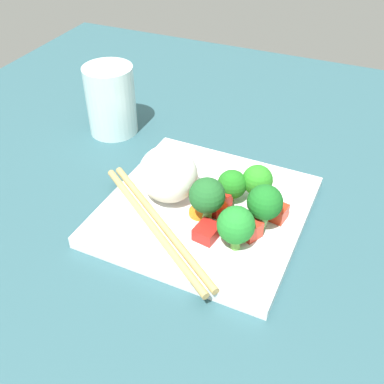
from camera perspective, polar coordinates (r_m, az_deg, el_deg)
name	(u,v)px	position (r cm, az deg, el deg)	size (l,w,h in cm)	color
ground_plane	(205,221)	(59.47, 1.61, -3.59)	(110.00, 110.00, 2.00)	#2D565E
square_plate	(205,210)	(58.28, 1.64, -2.29)	(24.02, 24.02, 1.57)	white
rice_mound	(167,176)	(56.94, -3.13, 2.01)	(7.82, 7.25, 6.90)	white
broccoli_floret_0	(265,203)	(52.93, 8.96, -1.38)	(4.14, 4.14, 6.05)	#5A9E4B
broccoli_floret_1	(232,185)	(57.28, 4.94, 0.88)	(3.68, 3.68, 4.41)	#72AA48
broccoli_floret_2	(257,180)	(57.75, 8.07, 1.42)	(3.84, 3.84, 4.80)	#6FAE4B
broccoli_floret_3	(236,225)	(50.73, 5.44, -4.11)	(4.26, 4.26, 5.34)	#61AB42
broccoli_floret_4	(207,196)	(52.77, 1.87, -0.52)	(4.23, 4.23, 6.38)	#5AA147
carrot_slice_0	(235,216)	(56.18, 5.37, -2.99)	(2.33, 2.33, 0.42)	orange
carrot_slice_1	(197,211)	(56.52, 0.63, -2.40)	(2.79, 2.79, 0.54)	orange
carrot_slice_2	(260,212)	(57.03, 8.42, -2.48)	(2.30, 2.30, 0.51)	orange
carrot_slice_3	(223,227)	(54.61, 3.87, -4.27)	(2.36, 2.36, 0.55)	orange
pepper_chunk_0	(248,227)	(53.66, 6.95, -4.35)	(2.84, 2.17, 2.09)	red
pepper_chunk_1	(215,202)	(56.54, 2.79, -1.23)	(3.11, 3.04, 2.34)	red
pepper_chunk_2	(278,212)	(56.26, 10.52, -2.50)	(2.06, 2.14, 1.91)	red
pepper_chunk_4	(207,232)	(53.10, 1.85, -4.95)	(2.80, 2.46, 1.59)	red
chicken_piece_1	(271,197)	(58.39, 9.71, -0.64)	(2.50, 1.80, 1.86)	tan
chopstick_pair	(156,224)	(54.80, -4.49, -3.90)	(15.89, 20.86, 0.88)	tan
drinking_glass	(111,100)	(73.93, -9.96, 11.09)	(7.62, 7.62, 10.79)	silver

